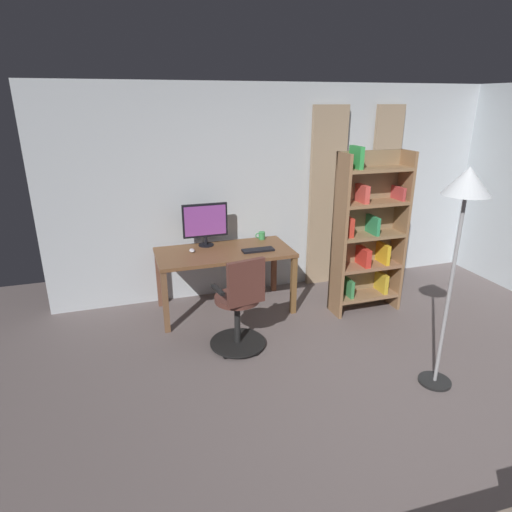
# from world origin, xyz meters

# --- Properties ---
(ground_plane) EXTENTS (7.43, 7.43, 0.00)m
(ground_plane) POSITION_xyz_m (0.00, 0.00, 0.00)
(ground_plane) COLOR #675B5A
(back_room_partition) EXTENTS (5.71, 0.10, 2.55)m
(back_room_partition) POSITION_xyz_m (0.00, -2.70, 1.28)
(back_room_partition) COLOR silver
(back_room_partition) RESTS_ON ground
(curtain_left_panel) EXTENTS (0.39, 0.06, 2.30)m
(curtain_left_panel) POSITION_xyz_m (-1.42, -2.59, 1.15)
(curtain_left_panel) COLOR tan
(curtain_left_panel) RESTS_ON ground
(curtain_right_panel) EXTENTS (0.47, 0.06, 2.30)m
(curtain_right_panel) POSITION_xyz_m (-0.58, -2.59, 1.15)
(curtain_right_panel) COLOR tan
(curtain_right_panel) RESTS_ON ground
(desk) EXTENTS (1.53, 0.74, 0.74)m
(desk) POSITION_xyz_m (0.88, -2.18, 0.65)
(desk) COLOR brown
(desk) RESTS_ON ground
(office_chair) EXTENTS (0.56, 0.56, 0.99)m
(office_chair) POSITION_xyz_m (0.95, -1.28, 0.47)
(office_chair) COLOR black
(office_chair) RESTS_ON ground
(computer_monitor) EXTENTS (0.53, 0.18, 0.50)m
(computer_monitor) POSITION_xyz_m (1.04, -2.43, 1.02)
(computer_monitor) COLOR black
(computer_monitor) RESTS_ON desk
(computer_keyboard) EXTENTS (0.36, 0.12, 0.02)m
(computer_keyboard) POSITION_xyz_m (0.52, -2.06, 0.75)
(computer_keyboard) COLOR black
(computer_keyboard) RESTS_ON desk
(computer_mouse) EXTENTS (0.06, 0.10, 0.04)m
(computer_mouse) POSITION_xyz_m (1.24, -2.25, 0.75)
(computer_mouse) COLOR silver
(computer_mouse) RESTS_ON desk
(mug_coffee) EXTENTS (0.12, 0.08, 0.09)m
(mug_coffee) POSITION_xyz_m (0.34, -2.46, 0.78)
(mug_coffee) COLOR #3D9951
(mug_coffee) RESTS_ON desk
(bookshelf) EXTENTS (0.81, 0.30, 1.91)m
(bookshelf) POSITION_xyz_m (-0.68, -1.73, 0.92)
(bookshelf) COLOR #906846
(bookshelf) RESTS_ON ground
(floor_lamp) EXTENTS (0.36, 0.36, 1.89)m
(floor_lamp) POSITION_xyz_m (-0.53, -0.23, 1.63)
(floor_lamp) COLOR black
(floor_lamp) RESTS_ON ground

